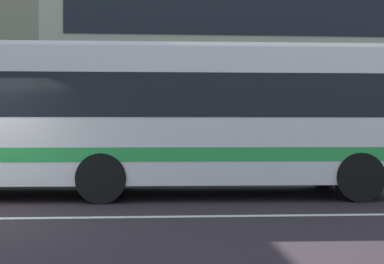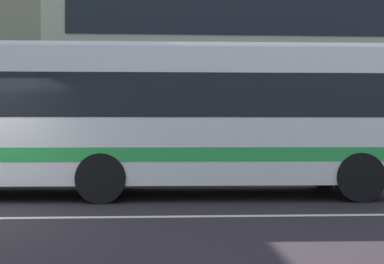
% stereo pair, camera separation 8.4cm
% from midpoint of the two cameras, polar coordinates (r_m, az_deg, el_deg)
% --- Properties ---
extents(hedge_row_far, '(14.06, 1.10, 0.78)m').
position_cam_midpoint_polar(hedge_row_far, '(15.18, -20.59, -3.87)').
color(hedge_row_far, '#2A6B2D').
rests_on(hedge_row_far, ground_plane).
extents(apartment_block_right, '(22.41, 9.61, 10.55)m').
position_cam_midpoint_polar(apartment_block_right, '(23.29, 13.17, 9.56)').
color(apartment_block_right, '#B8B699').
rests_on(apartment_block_right, ground_plane).
extents(transit_bus, '(11.12, 2.71, 3.25)m').
position_cam_midpoint_polar(transit_bus, '(10.42, -6.69, 2.06)').
color(transit_bus, silver).
rests_on(transit_bus, ground_plane).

